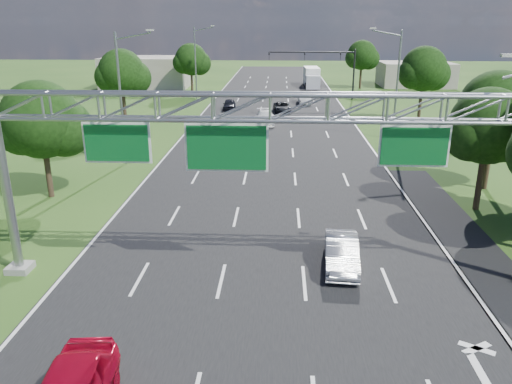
# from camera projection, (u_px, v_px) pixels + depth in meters

# --- Properties ---
(ground) EXTENTS (220.00, 220.00, 0.00)m
(ground) POSITION_uv_depth(u_px,v_px,m) (271.00, 165.00, 39.08)
(ground) COLOR #214514
(ground) RESTS_ON ground
(road) EXTENTS (18.00, 180.00, 0.02)m
(road) POSITION_uv_depth(u_px,v_px,m) (271.00, 165.00, 39.08)
(road) COLOR black
(road) RESTS_ON ground
(road_flare) EXTENTS (3.00, 30.00, 0.02)m
(road_flare) POSITION_uv_depth(u_px,v_px,m) (480.00, 261.00, 23.50)
(road_flare) COLOR black
(road_flare) RESTS_ON ground
(sign_gantry) EXTENTS (23.50, 1.00, 9.56)m
(sign_gantry) POSITION_uv_depth(u_px,v_px,m) (272.00, 122.00, 19.82)
(sign_gantry) COLOR gray
(sign_gantry) RESTS_ON ground
(traffic_signal) EXTENTS (12.21, 0.24, 7.00)m
(traffic_signal) POSITION_uv_depth(u_px,v_px,m) (329.00, 63.00, 70.13)
(traffic_signal) COLOR black
(traffic_signal) RESTS_ON ground
(streetlight_l_near) EXTENTS (2.97, 0.22, 10.16)m
(streetlight_l_near) POSITION_uv_depth(u_px,v_px,m) (123.00, 93.00, 37.78)
(streetlight_l_near) COLOR gray
(streetlight_l_near) RESTS_ON ground
(streetlight_l_far) EXTENTS (2.97, 0.22, 10.16)m
(streetlight_l_far) POSITION_uv_depth(u_px,v_px,m) (197.00, 59.00, 70.85)
(streetlight_l_far) COLOR gray
(streetlight_l_far) RESTS_ON ground
(streetlight_r_mid) EXTENTS (2.97, 0.22, 10.16)m
(streetlight_r_mid) POSITION_uv_depth(u_px,v_px,m) (395.00, 80.00, 46.20)
(streetlight_r_mid) COLOR gray
(streetlight_r_mid) RESTS_ON ground
(tree_verge_la) EXTENTS (5.76, 4.80, 7.40)m
(tree_verge_la) POSITION_uv_depth(u_px,v_px,m) (43.00, 123.00, 30.64)
(tree_verge_la) COLOR #2D2116
(tree_verge_la) RESTS_ON ground
(tree_verge_lb) EXTENTS (5.76, 4.80, 8.06)m
(tree_verge_lb) POSITION_uv_depth(u_px,v_px,m) (122.00, 74.00, 52.25)
(tree_verge_lb) COLOR #2D2116
(tree_verge_lb) RESTS_ON ground
(tree_verge_lc) EXTENTS (5.76, 4.80, 7.62)m
(tree_verge_lc) POSITION_uv_depth(u_px,v_px,m) (192.00, 61.00, 75.87)
(tree_verge_lc) COLOR #2D2116
(tree_verge_lc) RESTS_ON ground
(tree_verge_rd) EXTENTS (5.76, 4.80, 8.28)m
(tree_verge_rd) POSITION_uv_depth(u_px,v_px,m) (424.00, 71.00, 53.56)
(tree_verge_rd) COLOR #2D2116
(tree_verge_rd) RESTS_ON ground
(tree_verge_re) EXTENTS (5.76, 4.80, 7.84)m
(tree_verge_re) POSITION_uv_depth(u_px,v_px,m) (362.00, 56.00, 82.14)
(tree_verge_re) COLOR #2D2116
(tree_verge_re) RESTS_ON ground
(building_left) EXTENTS (14.00, 10.00, 5.00)m
(building_left) POSITION_uv_depth(u_px,v_px,m) (147.00, 72.00, 84.61)
(building_left) COLOR gray
(building_left) RESTS_ON ground
(building_right) EXTENTS (12.00, 9.00, 4.00)m
(building_right) POSITION_uv_depth(u_px,v_px,m) (415.00, 74.00, 86.47)
(building_right) COLOR gray
(building_right) RESTS_ON ground
(silver_sedan) EXTENTS (1.76, 4.31, 1.39)m
(silver_sedan) POSITION_uv_depth(u_px,v_px,m) (341.00, 253.00, 22.77)
(silver_sedan) COLOR #A7AAB2
(silver_sedan) RESTS_ON ground
(car_queue_a) EXTENTS (2.30, 5.08, 1.44)m
(car_queue_a) POSITION_uv_depth(u_px,v_px,m) (265.00, 118.00, 54.46)
(car_queue_a) COLOR white
(car_queue_a) RESTS_ON ground
(car_queue_b) EXTENTS (2.37, 4.48, 1.20)m
(car_queue_b) POSITION_uv_depth(u_px,v_px,m) (282.00, 107.00, 61.92)
(car_queue_b) COLOR black
(car_queue_b) RESTS_ON ground
(car_queue_c) EXTENTS (1.72, 3.89, 1.30)m
(car_queue_c) POSITION_uv_depth(u_px,v_px,m) (229.00, 105.00, 63.51)
(car_queue_c) COLOR black
(car_queue_c) RESTS_ON ground
(car_queue_d) EXTENTS (1.72, 4.61, 1.51)m
(car_queue_d) POSITION_uv_depth(u_px,v_px,m) (305.00, 98.00, 68.20)
(car_queue_d) COLOR silver
(car_queue_d) RESTS_ON ground
(box_truck) EXTENTS (2.64, 8.42, 3.16)m
(box_truck) POSITION_uv_depth(u_px,v_px,m) (312.00, 77.00, 86.00)
(box_truck) COLOR white
(box_truck) RESTS_ON ground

